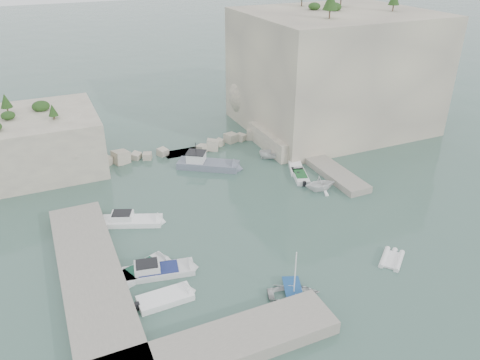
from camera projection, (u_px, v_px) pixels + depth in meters
name	position (u px, v px, depth m)	size (l,w,h in m)	color
ground	(264.00, 231.00, 47.09)	(400.00, 400.00, 0.00)	#416257
cliff_east	(334.00, 71.00, 70.11)	(26.00, 22.00, 17.00)	beige
cliff_terrace	(289.00, 138.00, 65.79)	(8.00, 10.00, 2.50)	beige
outcrop_west	(32.00, 143.00, 58.47)	(16.00, 14.00, 7.00)	beige
quay_west	(92.00, 278.00, 39.88)	(5.00, 24.00, 1.10)	#9E9689
quay_south	(218.00, 347.00, 33.10)	(18.00, 4.00, 1.10)	#9E9689
ledge_east	(323.00, 165.00, 59.89)	(3.00, 16.00, 0.80)	#9E9689
breakwater	(186.00, 147.00, 64.22)	(28.00, 3.00, 1.40)	beige
motorboat_c	(144.00, 272.00, 41.42)	(5.28, 1.92, 0.70)	silver
motorboat_a	(132.00, 223.00, 48.42)	(6.79, 2.02, 1.40)	white
motorboat_e	(166.00, 301.00, 38.13)	(4.88, 2.00, 0.70)	white
motorboat_d	(159.00, 274.00, 41.18)	(6.86, 2.04, 1.40)	silver
rowboat	(294.00, 297.00, 38.56)	(3.08, 4.31, 0.89)	silver
inflatable_dinghy	(391.00, 261.00, 42.84)	(3.44, 1.67, 0.44)	white
tender_east_a	(320.00, 190.00, 54.79)	(3.23, 3.74, 1.97)	white
tender_east_b	(300.00, 178.00, 57.50)	(4.57, 1.56, 0.70)	silver
tender_east_c	(296.00, 169.00, 59.82)	(4.90, 1.58, 0.70)	white
tender_east_d	(274.00, 158.00, 62.61)	(1.50, 3.97, 1.54)	silver
work_boat	(208.00, 168.00, 60.07)	(8.56, 2.53, 2.20)	slate
rowboat_mast	(295.00, 272.00, 37.38)	(0.10, 0.10, 4.20)	white
vegetation	(303.00, 5.00, 65.01)	(53.48, 13.88, 13.40)	#1E4219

